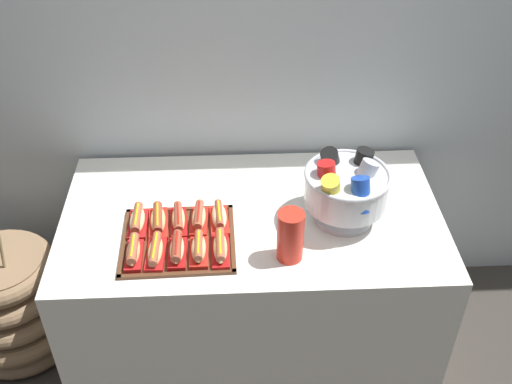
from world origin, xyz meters
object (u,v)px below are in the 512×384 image
(hot_dog_2, at_px, (177,250))
(hot_dog_6, at_px, (158,220))
(hot_dog_0, at_px, (133,252))
(hot_dog_3, at_px, (199,249))
(hot_dog_4, at_px, (220,248))
(hot_dog_7, at_px, (179,219))
(hot_dog_1, at_px, (155,252))
(hot_dog_5, at_px, (137,221))
(punch_bowl, at_px, (346,187))
(serving_tray, at_px, (178,241))
(buffet_table, at_px, (252,279))
(cup_stack, at_px, (290,236))
(floor_vase, at_px, (13,303))
(hot_dog_8, at_px, (199,218))
(hot_dog_9, at_px, (219,217))

(hot_dog_2, distance_m, hot_dog_6, 0.18)
(hot_dog_0, xyz_separation_m, hot_dog_3, (0.22, 0.01, -0.00))
(hot_dog_4, relative_size, hot_dog_7, 1.01)
(hot_dog_1, distance_m, hot_dog_5, 0.18)
(hot_dog_1, xyz_separation_m, hot_dog_2, (0.07, 0.00, 0.00))
(hot_dog_4, xyz_separation_m, punch_bowl, (0.46, 0.18, 0.11))
(serving_tray, height_order, hot_dog_7, hot_dog_7)
(hot_dog_4, height_order, hot_dog_6, hot_dog_4)
(buffet_table, bearing_deg, cup_stack, -62.62)
(cup_stack, bearing_deg, hot_dog_5, 162.22)
(hot_dog_4, bearing_deg, hot_dog_7, 133.61)
(serving_tray, height_order, hot_dog_6, hot_dog_6)
(serving_tray, bearing_deg, hot_dog_7, 91.33)
(floor_vase, height_order, cup_stack, floor_vase)
(buffet_table, relative_size, hot_dog_1, 8.78)
(hot_dog_4, bearing_deg, buffet_table, 61.66)
(hot_dog_2, xyz_separation_m, hot_dog_6, (-0.08, 0.16, -0.00))
(buffet_table, relative_size, hot_dog_5, 9.09)
(hot_dog_3, relative_size, hot_dog_8, 0.97)
(hot_dog_7, xyz_separation_m, hot_dog_8, (0.07, 0.00, 0.00))
(hot_dog_7, distance_m, cup_stack, 0.44)
(floor_vase, relative_size, hot_dog_0, 6.47)
(serving_tray, distance_m, hot_dog_7, 0.09)
(serving_tray, height_order, hot_dog_0, hot_dog_0)
(punch_bowl, bearing_deg, buffet_table, 173.58)
(buffet_table, distance_m, hot_dog_3, 0.49)
(hot_dog_3, xyz_separation_m, punch_bowl, (0.54, 0.18, 0.11))
(hot_dog_2, relative_size, punch_bowl, 0.48)
(buffet_table, relative_size, hot_dog_0, 9.50)
(hot_dog_4, xyz_separation_m, hot_dog_8, (-0.08, 0.16, 0.00))
(hot_dog_4, xyz_separation_m, cup_stack, (0.24, -0.02, 0.06))
(hot_dog_4, relative_size, hot_dog_5, 1.08)
(hot_dog_6, bearing_deg, floor_vase, 170.57)
(punch_bowl, bearing_deg, hot_dog_1, -164.79)
(hot_dog_3, bearing_deg, hot_dog_0, -178.67)
(hot_dog_2, distance_m, hot_dog_9, 0.22)
(hot_dog_3, distance_m, hot_dog_5, 0.28)
(serving_tray, distance_m, hot_dog_9, 0.17)
(hot_dog_0, distance_m, punch_bowl, 0.79)
(hot_dog_3, relative_size, hot_dog_9, 0.94)
(hot_dog_1, height_order, hot_dog_8, hot_dog_8)
(hot_dog_8, xyz_separation_m, cup_stack, (0.32, -0.18, 0.06))
(hot_dog_3, bearing_deg, hot_dog_6, 133.61)
(hot_dog_9, bearing_deg, hot_dog_3, -113.11)
(buffet_table, xyz_separation_m, hot_dog_8, (-0.20, -0.06, 0.39))
(hot_dog_3, distance_m, cup_stack, 0.32)
(hot_dog_4, distance_m, punch_bowl, 0.51)
(floor_vase, xyz_separation_m, hot_dog_6, (0.69, -0.11, 0.54))
(hot_dog_1, bearing_deg, hot_dog_5, 115.78)
(hot_dog_9, xyz_separation_m, cup_stack, (0.25, -0.18, 0.06))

